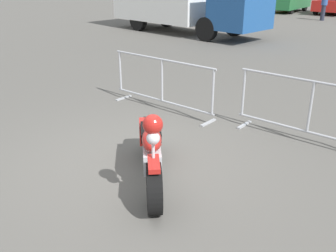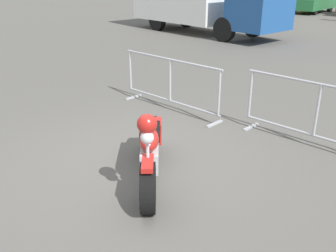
{
  "view_description": "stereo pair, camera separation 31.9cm",
  "coord_description": "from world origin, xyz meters",
  "px_view_note": "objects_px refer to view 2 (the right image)",
  "views": [
    {
      "loc": [
        3.17,
        -3.83,
        2.64
      ],
      "look_at": [
        0.52,
        0.18,
        0.65
      ],
      "focal_mm": 40.0,
      "sensor_mm": 36.0,
      "label": 1
    },
    {
      "loc": [
        3.43,
        -3.65,
        2.64
      ],
      "look_at": [
        0.52,
        0.18,
        0.65
      ],
      "focal_mm": 40.0,
      "sensor_mm": 36.0,
      "label": 2
    }
  ],
  "objects_px": {
    "parked_car_yellow": "(272,0)",
    "parked_car_green": "(313,2)",
    "motorcycle": "(150,149)",
    "crowd_barrier_far": "(317,114)",
    "crowd_barrier_near": "(170,84)"
  },
  "relations": [
    {
      "from": "parked_car_yellow",
      "to": "parked_car_green",
      "type": "xyz_separation_m",
      "value": [
        2.92,
        -0.02,
        0.02
      ]
    },
    {
      "from": "motorcycle",
      "to": "crowd_barrier_far",
      "type": "bearing_deg",
      "value": 110.61
    },
    {
      "from": "crowd_barrier_near",
      "to": "parked_car_yellow",
      "type": "xyz_separation_m",
      "value": [
        -6.95,
        21.66,
        0.16
      ]
    },
    {
      "from": "motorcycle",
      "to": "crowd_barrier_near",
      "type": "height_order",
      "value": "motorcycle"
    },
    {
      "from": "motorcycle",
      "to": "parked_car_yellow",
      "type": "distance_m",
      "value": 25.45
    },
    {
      "from": "motorcycle",
      "to": "parked_car_green",
      "type": "bearing_deg",
      "value": 154.81
    },
    {
      "from": "parked_car_yellow",
      "to": "crowd_barrier_far",
      "type": "bearing_deg",
      "value": -151.83
    },
    {
      "from": "crowd_barrier_far",
      "to": "parked_car_green",
      "type": "height_order",
      "value": "parked_car_green"
    },
    {
      "from": "crowd_barrier_near",
      "to": "crowd_barrier_far",
      "type": "relative_size",
      "value": 1.0
    },
    {
      "from": "motorcycle",
      "to": "parked_car_yellow",
      "type": "xyz_separation_m",
      "value": [
        -8.39,
        24.03,
        0.26
      ]
    },
    {
      "from": "crowd_barrier_far",
      "to": "parked_car_yellow",
      "type": "distance_m",
      "value": 23.79
    },
    {
      "from": "crowd_barrier_near",
      "to": "parked_car_green",
      "type": "relative_size",
      "value": 0.58
    },
    {
      "from": "motorcycle",
      "to": "crowd_barrier_far",
      "type": "xyz_separation_m",
      "value": [
        1.44,
        2.37,
        0.11
      ]
    },
    {
      "from": "motorcycle",
      "to": "parked_car_green",
      "type": "relative_size",
      "value": 0.4
    },
    {
      "from": "motorcycle",
      "to": "parked_car_green",
      "type": "height_order",
      "value": "parked_car_green"
    }
  ]
}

